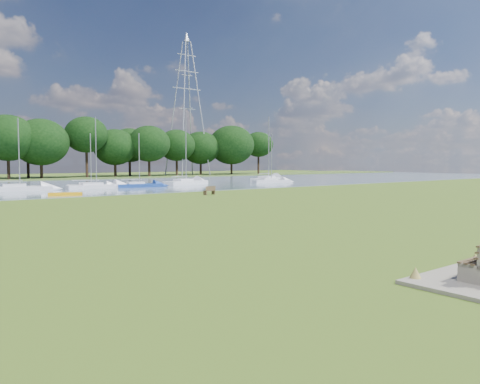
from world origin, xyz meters
TOP-DOWN VIEW (x-y plane):
  - ground at (0.00, 0.00)m, footprint 220.00×220.00m
  - river at (0.00, 42.00)m, footprint 220.00×40.00m
  - riverbank_bench at (12.61, 17.35)m, footprint 1.40×0.69m
  - kayak at (1.21, 24.00)m, footprint 3.02×1.51m
  - pylon at (42.92, 70.00)m, footprint 7.21×5.06m
  - sailboat_0 at (20.70, 34.77)m, footprint 7.20×3.77m
  - sailboat_2 at (33.32, 31.58)m, footprint 5.84×2.86m
  - sailboat_3 at (7.48, 34.36)m, footprint 5.51×3.12m
  - sailboat_4 at (36.16, 35.35)m, footprint 8.09×4.84m
  - sailboat_6 at (-0.41, 33.83)m, footprint 6.54×3.08m
  - sailboat_7 at (7.79, 33.55)m, footprint 6.76×2.63m
  - sailboat_8 at (12.73, 32.53)m, footprint 5.69×2.52m

SIDE VIEW (x-z plane):
  - ground at x=0.00m, z-range 0.00..0.00m
  - river at x=0.00m, z-range -0.05..0.05m
  - kayak at x=1.21m, z-range 0.05..0.34m
  - riverbank_bench at x=12.61m, z-range 0.00..0.83m
  - sailboat_3 at x=7.48m, z-range -2.75..3.64m
  - sailboat_8 at x=12.73m, z-range -2.82..3.71m
  - sailboat_7 at x=7.79m, z-range -3.67..4.58m
  - sailboat_2 at x=33.32m, z-range -3.11..4.05m
  - sailboat_6 at x=-0.41m, z-range -3.33..4.33m
  - sailboat_0 at x=20.70m, z-range -4.39..5.47m
  - sailboat_4 at x=36.16m, z-range -4.47..5.63m
  - pylon at x=42.92m, z-range 4.07..35.44m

